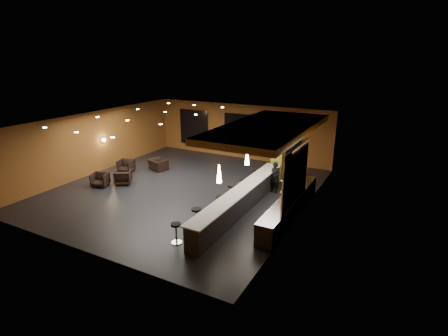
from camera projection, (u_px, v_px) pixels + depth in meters
The scene contains 35 objects.
floor at pixel (185, 190), 17.72m from camera, with size 12.00×13.00×0.10m, color black.
ceiling at pixel (182, 120), 16.60m from camera, with size 12.00×13.00×0.10m, color black.
wall_back at pixel (240, 131), 22.66m from camera, with size 12.00×0.10×3.50m, color brown.
wall_front at pixel (73, 205), 11.66m from camera, with size 12.00×0.10×3.50m, color brown.
wall_left at pixel (95, 142), 19.85m from camera, with size 0.10×13.00×3.50m, color brown.
wall_right at pixel (305, 175), 14.47m from camera, with size 0.10×13.00×3.50m, color brown.
wood_soffit at pixel (268, 128), 15.72m from camera, with size 3.60×8.00×0.28m, color olive.
window_left at pixel (194, 127), 24.14m from camera, with size 2.20×0.06×2.40m, color black.
window_center at pixel (240, 132), 22.58m from camera, with size 2.20×0.06×2.40m, color black.
window_right at pixel (284, 137), 21.25m from camera, with size 2.20×0.06×2.40m, color black.
tile_backsplash at pixel (296, 176), 13.59m from camera, with size 0.06×3.20×2.40m, color white.
bar_counter at pixel (241, 201), 15.09m from camera, with size 0.60×8.00×1.00m, color black.
bar_top at pixel (242, 189), 14.92m from camera, with size 0.78×8.10×0.05m, color beige.
prep_counter at pixel (290, 207), 14.64m from camera, with size 0.70×6.00×0.86m, color black.
prep_top at pixel (290, 197), 14.50m from camera, with size 0.72×6.00×0.03m, color silver.
wall_shelf_lower at pixel (290, 187), 13.61m from camera, with size 0.30×1.50×0.03m, color silver.
wall_shelf_upper at pixel (291, 176), 13.47m from camera, with size 0.30×1.50×0.03m, color silver.
column at pixel (279, 148), 18.56m from camera, with size 0.60×0.60×3.50m, color #A39624.
wall_sconce at pixel (104, 140), 20.18m from camera, with size 0.22×0.22×0.22m, color #FFE5B2.
pendant_0 at pixel (219, 174), 12.83m from camera, with size 0.20×0.20×0.70m, color white.
pendant_1 at pixel (247, 157), 14.93m from camera, with size 0.20×0.20×0.70m, color white.
pendant_2 at pixel (268, 144), 17.03m from camera, with size 0.20×0.20×0.70m, color white.
staff_a at pixel (275, 177), 17.09m from camera, with size 0.57×0.37×1.55m, color black.
staff_b at pixel (290, 176), 16.90m from camera, with size 0.86×0.67×1.78m, color black.
staff_c at pixel (297, 174), 17.14m from camera, with size 0.91×0.59×1.86m, color black.
armchair_a at pixel (100, 180), 18.01m from camera, with size 0.77×0.79×0.72m, color black.
armchair_b at pixel (123, 177), 18.34m from camera, with size 0.80×0.83×0.75m, color black.
armchair_c at pixel (126, 166), 20.18m from camera, with size 0.79×0.81×0.74m, color black.
armchair_d at pixel (158, 165), 20.56m from camera, with size 1.00×0.87×0.65m, color black.
bar_stool_0 at pixel (176, 231), 12.55m from camera, with size 0.39×0.39×0.78m.
bar_stool_1 at pixel (197, 215), 13.66m from camera, with size 0.41×0.41×0.81m.
bar_stool_2 at pixel (221, 202), 14.90m from camera, with size 0.40×0.40×0.80m.
bar_stool_3 at pixel (232, 191), 16.04m from camera, with size 0.43×0.43×0.85m.
bar_stool_4 at pixel (244, 184), 17.06m from camera, with size 0.39×0.39×0.77m.
bar_stool_5 at pixel (253, 174), 18.27m from camera, with size 0.43×0.43×0.85m.
Camera 1 is at (9.49, -13.63, 6.55)m, focal length 28.00 mm.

